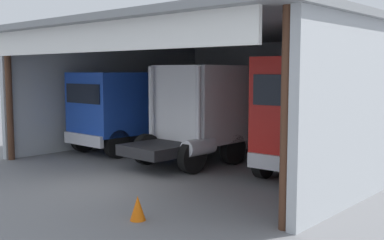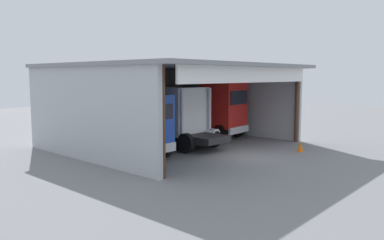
% 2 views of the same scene
% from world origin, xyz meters
% --- Properties ---
extents(ground_plane, '(80.00, 80.00, 0.00)m').
position_xyz_m(ground_plane, '(0.00, 0.00, 0.00)').
color(ground_plane, slate).
rests_on(ground_plane, ground).
extents(workshop_shed, '(12.87, 11.76, 4.87)m').
position_xyz_m(workshop_shed, '(0.00, 6.20, 3.41)').
color(workshop_shed, '#ADB2B7').
rests_on(workshop_shed, ground).
extents(truck_blue_yard_outside, '(2.63, 4.68, 3.28)m').
position_xyz_m(truck_blue_yard_outside, '(-4.25, 3.75, 1.75)').
color(truck_blue_yard_outside, '#1E47B7').
rests_on(truck_blue_yard_outside, ground).
extents(truck_white_center_left_bay, '(2.76, 4.55, 3.54)m').
position_xyz_m(truck_white_center_left_bay, '(-0.25, 4.36, 1.89)').
color(truck_white_center_left_bay, white).
rests_on(truck_white_center_left_bay, ground).
extents(truck_red_center_right_bay, '(2.75, 4.80, 3.76)m').
position_xyz_m(truck_red_center_right_bay, '(3.88, 4.69, 1.96)').
color(truck_red_center_right_bay, red).
rests_on(truck_red_center_right_bay, ground).
extents(oil_drum, '(0.58, 0.58, 0.92)m').
position_xyz_m(oil_drum, '(-2.27, 9.61, 0.46)').
color(oil_drum, '#194CB2').
rests_on(oil_drum, ground).
extents(tool_cart, '(0.90, 0.60, 1.00)m').
position_xyz_m(tool_cart, '(-2.30, 9.70, 0.50)').
color(tool_cart, red).
rests_on(tool_cart, ground).
extents(traffic_cone, '(0.36, 0.36, 0.56)m').
position_xyz_m(traffic_cone, '(3.12, -1.51, 0.28)').
color(traffic_cone, orange).
rests_on(traffic_cone, ground).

